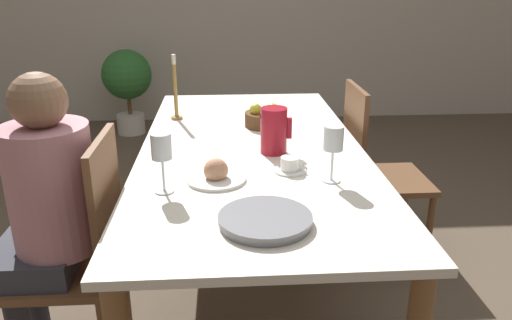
# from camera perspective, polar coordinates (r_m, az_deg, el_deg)

# --- Properties ---
(ground_plane) EXTENTS (20.00, 20.00, 0.00)m
(ground_plane) POSITION_cam_1_polar(r_m,az_deg,el_deg) (2.56, -0.46, -14.31)
(ground_plane) COLOR brown
(dining_table) EXTENTS (0.97, 2.02, 0.74)m
(dining_table) POSITION_cam_1_polar(r_m,az_deg,el_deg) (2.25, -0.50, -0.51)
(dining_table) COLOR silver
(dining_table) RESTS_ON ground_plane
(chair_person_side) EXTENTS (0.42, 0.42, 0.93)m
(chair_person_side) POSITION_cam_1_polar(r_m,az_deg,el_deg) (2.00, -19.53, -9.95)
(chair_person_side) COLOR brown
(chair_person_side) RESTS_ON ground_plane
(chair_opposite) EXTENTS (0.42, 0.42, 0.93)m
(chair_opposite) POSITION_cam_1_polar(r_m,az_deg,el_deg) (2.73, 13.32, -1.00)
(chair_opposite) COLOR brown
(chair_opposite) RESTS_ON ground_plane
(person_seated) EXTENTS (0.39, 0.41, 1.17)m
(person_seated) POSITION_cam_1_polar(r_m,az_deg,el_deg) (1.93, -22.95, -4.89)
(person_seated) COLOR #33333D
(person_seated) RESTS_ON ground_plane
(red_pitcher) EXTENTS (0.14, 0.11, 0.20)m
(red_pitcher) POSITION_cam_1_polar(r_m,az_deg,el_deg) (2.12, 2.04, 3.42)
(red_pitcher) COLOR #A31423
(red_pitcher) RESTS_ON dining_table
(wine_glass_water) EXTENTS (0.07, 0.07, 0.21)m
(wine_glass_water) POSITION_cam_1_polar(r_m,az_deg,el_deg) (1.82, 8.84, 2.21)
(wine_glass_water) COLOR white
(wine_glass_water) RESTS_ON dining_table
(wine_glass_juice) EXTENTS (0.07, 0.07, 0.22)m
(wine_glass_juice) POSITION_cam_1_polar(r_m,az_deg,el_deg) (1.74, -10.74, 1.17)
(wine_glass_juice) COLOR white
(wine_glass_juice) RESTS_ON dining_table
(teacup_near_person) EXTENTS (0.13, 0.13, 0.06)m
(teacup_near_person) POSITION_cam_1_polar(r_m,az_deg,el_deg) (1.94, 3.92, -0.63)
(teacup_near_person) COLOR white
(teacup_near_person) RESTS_ON dining_table
(serving_tray) EXTENTS (0.29, 0.29, 0.03)m
(serving_tray) POSITION_cam_1_polar(r_m,az_deg,el_deg) (1.54, 1.12, -6.84)
(serving_tray) COLOR gray
(serving_tray) RESTS_ON dining_table
(bread_plate) EXTENTS (0.22, 0.22, 0.09)m
(bread_plate) POSITION_cam_1_polar(r_m,az_deg,el_deg) (1.86, -4.59, -1.61)
(bread_plate) COLOR white
(bread_plate) RESTS_ON dining_table
(fruit_bowl) EXTENTS (0.19, 0.19, 0.12)m
(fruit_bowl) POSITION_cam_1_polar(r_m,az_deg,el_deg) (2.51, 0.90, 4.84)
(fruit_bowl) COLOR brown
(fruit_bowl) RESTS_ON dining_table
(candlestick_tall) EXTENTS (0.06, 0.06, 0.34)m
(candlestick_tall) POSITION_cam_1_polar(r_m,az_deg,el_deg) (2.65, -9.18, 7.43)
(candlestick_tall) COLOR olive
(candlestick_tall) RESTS_ON dining_table
(potted_plant) EXTENTS (0.46, 0.46, 0.80)m
(potted_plant) POSITION_cam_1_polar(r_m,az_deg,el_deg) (4.90, -14.50, 8.80)
(potted_plant) COLOR beige
(potted_plant) RESTS_ON ground_plane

